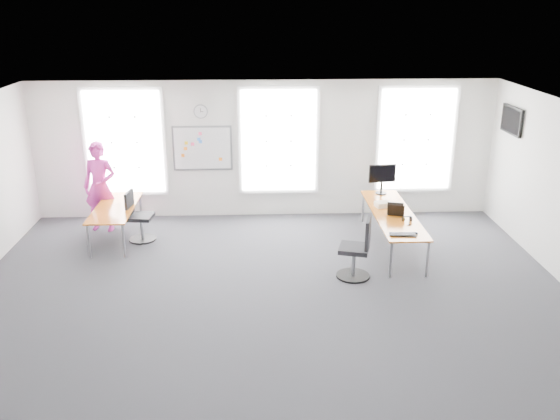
{
  "coord_description": "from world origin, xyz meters",
  "views": [
    {
      "loc": [
        -0.21,
        -8.57,
        4.6
      ],
      "look_at": [
        0.21,
        1.2,
        1.1
      ],
      "focal_mm": 38.0,
      "sensor_mm": 36.0,
      "label": 1
    }
  ],
  "objects_px": {
    "desk_left": "(115,210)",
    "headphones": "(407,219)",
    "chair_right": "(358,252)",
    "chair_left": "(138,219)",
    "monitor": "(382,176)",
    "desk_right": "(393,215)",
    "keyboard": "(403,235)",
    "person": "(100,187)"
  },
  "relations": [
    {
      "from": "person",
      "to": "keyboard",
      "type": "xyz_separation_m",
      "value": [
        5.77,
        -2.31,
        -0.23
      ]
    },
    {
      "from": "chair_right",
      "to": "monitor",
      "type": "xyz_separation_m",
      "value": [
        0.91,
        2.52,
        0.6
      ]
    },
    {
      "from": "chair_left",
      "to": "monitor",
      "type": "height_order",
      "value": "monitor"
    },
    {
      "from": "desk_left",
      "to": "headphones",
      "type": "bearing_deg",
      "value": -10.54
    },
    {
      "from": "chair_right",
      "to": "person",
      "type": "height_order",
      "value": "person"
    },
    {
      "from": "desk_left",
      "to": "person",
      "type": "height_order",
      "value": "person"
    },
    {
      "from": "chair_right",
      "to": "chair_left",
      "type": "relative_size",
      "value": 1.09
    },
    {
      "from": "chair_right",
      "to": "keyboard",
      "type": "xyz_separation_m",
      "value": [
        0.81,
        0.19,
        0.22
      ]
    },
    {
      "from": "person",
      "to": "monitor",
      "type": "relative_size",
      "value": 2.94
    },
    {
      "from": "desk_right",
      "to": "desk_left",
      "type": "bearing_deg",
      "value": 173.96
    },
    {
      "from": "chair_right",
      "to": "keyboard",
      "type": "relative_size",
      "value": 2.41
    },
    {
      "from": "desk_left",
      "to": "person",
      "type": "relative_size",
      "value": 1.02
    },
    {
      "from": "desk_right",
      "to": "chair_left",
      "type": "height_order",
      "value": "chair_left"
    },
    {
      "from": "keyboard",
      "to": "desk_left",
      "type": "bearing_deg",
      "value": 171.69
    },
    {
      "from": "desk_right",
      "to": "chair_right",
      "type": "distance_m",
      "value": 1.62
    },
    {
      "from": "chair_left",
      "to": "keyboard",
      "type": "height_order",
      "value": "chair_left"
    },
    {
      "from": "desk_right",
      "to": "chair_left",
      "type": "bearing_deg",
      "value": 173.67
    },
    {
      "from": "headphones",
      "to": "keyboard",
      "type": "bearing_deg",
      "value": -104.79
    },
    {
      "from": "chair_right",
      "to": "person",
      "type": "relative_size",
      "value": 0.59
    },
    {
      "from": "desk_left",
      "to": "keyboard",
      "type": "xyz_separation_m",
      "value": [
        5.36,
        -1.72,
        0.07
      ]
    },
    {
      "from": "desk_left",
      "to": "headphones",
      "type": "relative_size",
      "value": 10.68
    },
    {
      "from": "person",
      "to": "monitor",
      "type": "height_order",
      "value": "person"
    },
    {
      "from": "desk_left",
      "to": "monitor",
      "type": "distance_m",
      "value": 5.51
    },
    {
      "from": "desk_right",
      "to": "chair_left",
      "type": "distance_m",
      "value": 5.04
    },
    {
      "from": "chair_right",
      "to": "chair_left",
      "type": "xyz_separation_m",
      "value": [
        -4.11,
        1.89,
        -0.04
      ]
    },
    {
      "from": "headphones",
      "to": "monitor",
      "type": "relative_size",
      "value": 0.28
    },
    {
      "from": "chair_left",
      "to": "headphones",
      "type": "relative_size",
      "value": 5.68
    },
    {
      "from": "desk_left",
      "to": "person",
      "type": "bearing_deg",
      "value": 124.93
    },
    {
      "from": "keyboard",
      "to": "headphones",
      "type": "xyz_separation_m",
      "value": [
        0.24,
        0.68,
        0.04
      ]
    },
    {
      "from": "desk_left",
      "to": "person",
      "type": "distance_m",
      "value": 0.77
    },
    {
      "from": "chair_left",
      "to": "monitor",
      "type": "xyz_separation_m",
      "value": [
        5.02,
        0.64,
        0.64
      ]
    },
    {
      "from": "person",
      "to": "chair_right",
      "type": "bearing_deg",
      "value": -17.28
    },
    {
      "from": "desk_left",
      "to": "monitor",
      "type": "height_order",
      "value": "monitor"
    },
    {
      "from": "desk_left",
      "to": "chair_right",
      "type": "bearing_deg",
      "value": -22.78
    },
    {
      "from": "headphones",
      "to": "monitor",
      "type": "height_order",
      "value": "monitor"
    },
    {
      "from": "keyboard",
      "to": "headphones",
      "type": "relative_size",
      "value": 2.56
    },
    {
      "from": "person",
      "to": "keyboard",
      "type": "height_order",
      "value": "person"
    },
    {
      "from": "desk_right",
      "to": "chair_left",
      "type": "xyz_separation_m",
      "value": [
        -5.01,
        0.56,
        -0.21
      ]
    },
    {
      "from": "desk_right",
      "to": "headphones",
      "type": "height_order",
      "value": "headphones"
    },
    {
      "from": "keyboard",
      "to": "person",
      "type": "bearing_deg",
      "value": 167.71
    },
    {
      "from": "monitor",
      "to": "desk_left",
      "type": "bearing_deg",
      "value": 179.54
    },
    {
      "from": "chair_right",
      "to": "headphones",
      "type": "distance_m",
      "value": 1.39
    }
  ]
}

